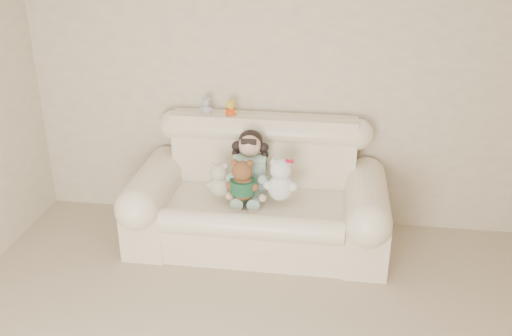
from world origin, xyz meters
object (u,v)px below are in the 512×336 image
object	(u,v)px
seated_child	(250,164)
brown_teddy	(242,176)
white_cat	(281,175)
cream_teddy	(219,176)
sofa	(258,189)

from	to	relation	value
seated_child	brown_teddy	size ratio (longest dim) A/B	1.43
white_cat	cream_teddy	world-z (taller)	white_cat
sofa	seated_child	size ratio (longest dim) A/B	3.68
white_cat	brown_teddy	bearing A→B (deg)	170.35
seated_child	white_cat	world-z (taller)	seated_child
brown_teddy	cream_teddy	world-z (taller)	brown_teddy
sofa	white_cat	size ratio (longest dim) A/B	4.98
brown_teddy	cream_teddy	size ratio (longest dim) A/B	1.19
white_cat	cream_teddy	bearing A→B (deg)	163.55
sofa	brown_teddy	bearing A→B (deg)	-122.59
sofa	cream_teddy	xyz separation A→B (m)	(-0.29, -0.12, 0.15)
sofa	brown_teddy	xyz separation A→B (m)	(-0.10, -0.16, 0.18)
white_cat	cream_teddy	xyz separation A→B (m)	(-0.49, -0.00, -0.04)
brown_teddy	white_cat	xyz separation A→B (m)	(0.30, 0.04, 0.01)
sofa	brown_teddy	world-z (taller)	sofa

